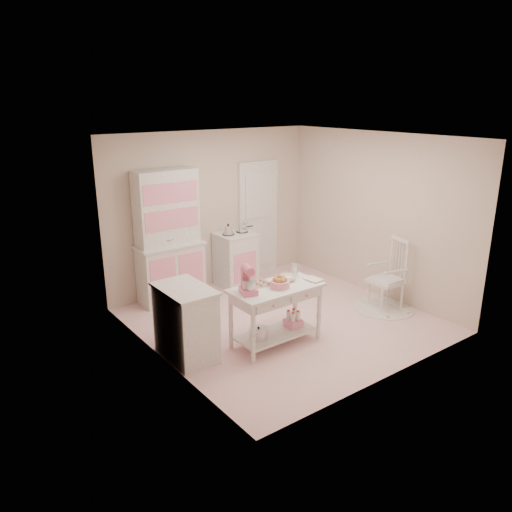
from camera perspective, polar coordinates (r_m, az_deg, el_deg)
The scene contains 14 objects.
room_shell at distance 6.78m, azimuth 3.35°, elevation 5.36°, with size 3.84×3.84×2.62m.
door at distance 8.92m, azimuth 0.26°, elevation 4.28°, with size 0.82×0.05×2.04m, color white.
hutch at distance 7.79m, azimuth -9.92°, elevation 2.15°, with size 1.06×0.50×2.08m, color white.
stove at distance 8.49m, azimuth -2.34°, elevation -0.37°, with size 0.62×0.57×0.92m, color white.
base_cabinet at distance 6.22m, azimuth -8.02°, elevation -7.55°, with size 0.54×0.84×0.92m, color white.
lace_rug at distance 7.95m, azimuth 14.41°, elevation -5.73°, with size 0.92×0.92×0.01m, color white.
rocking_chair at distance 7.76m, azimuth 14.71°, elevation -2.04°, with size 0.48×0.72×1.10m, color white.
work_table at distance 6.50m, azimuth 2.27°, elevation -6.79°, with size 1.20×0.60×0.80m, color white.
stand_mixer at distance 6.06m, azimuth -0.88°, elevation -2.81°, with size 0.20×0.28×0.34m, color #DF5E84.
cookie_tray at distance 6.39m, azimuth 0.26°, elevation -3.26°, with size 0.34×0.24×0.02m, color silver.
bread_basket at distance 6.31m, azimuth 2.75°, elevation -3.21°, with size 0.25×0.25×0.09m, color pink.
mixing_bowl at distance 6.55m, azimuth 3.66°, elevation -2.52°, with size 0.22×0.22×0.07m, color white.
metal_pitcher at distance 6.70m, azimuth 4.40°, elevation -1.60°, with size 0.10×0.10×0.17m, color silver.
recipe_book at distance 6.53m, azimuth 6.06°, elevation -2.85°, with size 0.17×0.23×0.02m, color white.
Camera 1 is at (-4.26, -5.07, 3.10)m, focal length 35.00 mm.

